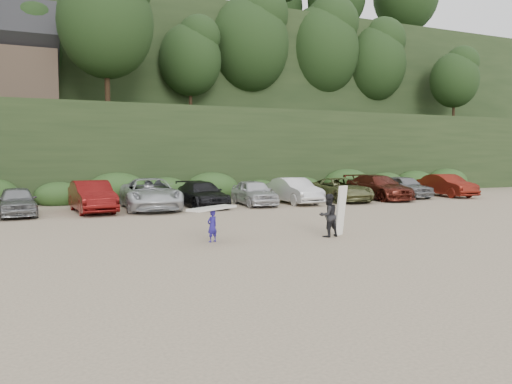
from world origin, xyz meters
name	(u,v)px	position (x,y,z in m)	size (l,w,h in m)	color
ground	(322,231)	(0.00, 0.00, 0.00)	(120.00, 120.00, 0.00)	tan
hillside_backdrop	(133,72)	(-0.26, 35.93, 11.22)	(90.00, 41.50, 28.00)	black
parked_cars	(157,195)	(-3.91, 9.88, 0.76)	(39.66, 6.27, 1.63)	silver
child_surfer	(212,218)	(-4.47, -0.51, 0.78)	(1.92, 1.43, 1.15)	navy
adult_surfer	(329,215)	(-0.42, -1.17, 0.76)	(1.23, 0.65, 1.76)	black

